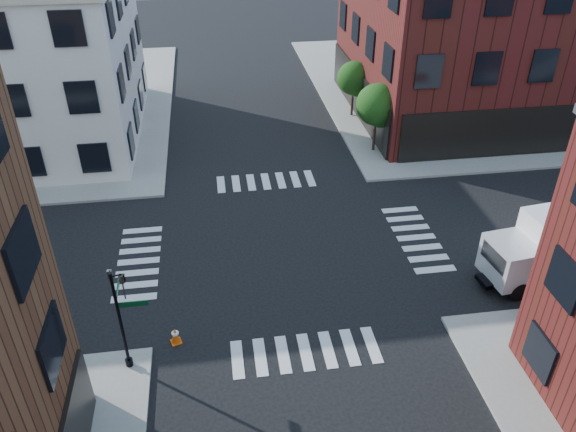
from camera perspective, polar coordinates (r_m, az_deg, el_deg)
The scene contains 8 objects.
ground at distance 28.08m, azimuth -0.66°, elevation -3.38°, with size 120.00×120.00×0.00m, color black.
sidewalk_ne at distance 52.33m, azimuth 19.92°, elevation 12.46°, with size 30.00×30.00×0.15m, color gray.
building_ne at distance 46.31m, azimuth 23.47°, elevation 17.03°, with size 25.00×16.00×12.00m, color #471711.
tree_near at distance 36.67m, azimuth 9.12°, elevation 10.90°, with size 2.69×2.69×4.49m.
tree_far at distance 42.17m, azimuth 6.78°, elevation 13.58°, with size 2.43×2.43×4.07m.
signal_pole at distance 21.25m, azimuth -16.62°, elevation -9.07°, with size 1.29×1.24×4.60m.
box_truck at distance 28.38m, azimuth 26.50°, elevation -2.57°, with size 7.65×3.14×3.38m.
traffic_cone at distance 23.42m, azimuth -11.37°, elevation -11.82°, with size 0.51×0.51×0.75m.
Camera 1 is at (-2.98, -22.50, 16.55)m, focal length 35.00 mm.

